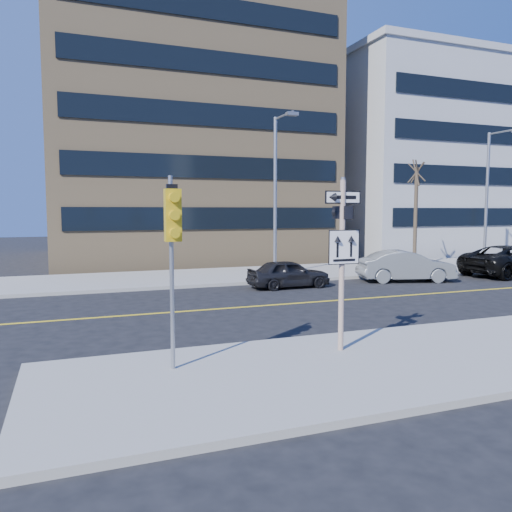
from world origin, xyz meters
name	(u,v)px	position (x,y,z in m)	size (l,w,h in m)	color
ground	(295,332)	(0.00, 0.00, 0.00)	(120.00, 120.00, 0.00)	black
far_sidewalk	(472,264)	(18.00, 12.00, 0.07)	(66.00, 6.00, 0.15)	#A3A198
road_centerline	(502,288)	(12.00, 4.00, 0.01)	(40.00, 0.14, 0.01)	yellow
sign_pole	(342,254)	(0.00, -2.51, 2.44)	(0.92, 0.92, 4.06)	silver
traffic_signal	(173,231)	(-4.00, -2.66, 3.03)	(0.32, 0.45, 4.00)	gray
parked_car_a	(289,274)	(3.23, 7.61, 0.64)	(3.73, 1.50, 1.27)	black
parked_car_b	(406,266)	(9.40, 7.38, 0.76)	(4.59, 1.60, 1.51)	slate
parked_car_c	(512,261)	(16.03, 7.15, 0.81)	(5.84, 2.69, 1.62)	black
streetlight_a	(277,185)	(4.00, 10.76, 4.76)	(0.55, 2.25, 8.00)	gray
streetlight_b	(490,189)	(18.00, 10.76, 4.76)	(0.55, 2.25, 8.00)	gray
street_tree_west	(417,175)	(13.00, 11.30, 5.52)	(1.80, 1.80, 6.35)	#31281D
building_brick	(178,136)	(2.00, 25.00, 9.00)	(18.00, 18.00, 18.00)	tan
building_grey_mid	(426,165)	(24.00, 24.00, 7.50)	(20.00, 16.00, 15.00)	#A7AAAC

